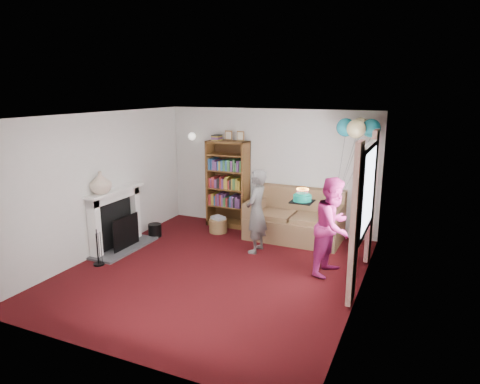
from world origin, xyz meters
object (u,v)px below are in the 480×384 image
at_px(person_magenta, 333,226).
at_px(birthday_cake, 302,198).
at_px(person_striped, 256,211).
at_px(sofa, 295,220).
at_px(bookcase, 228,184).

bearing_deg(person_magenta, birthday_cake, 101.50).
bearing_deg(person_striped, sofa, 157.04).
bearing_deg(bookcase, person_magenta, -31.76).
height_order(sofa, person_magenta, person_magenta).
xyz_separation_m(sofa, birthday_cake, (0.50, -1.36, 0.83)).
height_order(bookcase, person_magenta, bookcase).
bearing_deg(person_striped, birthday_cake, 69.16).
xyz_separation_m(bookcase, birthday_cake, (2.07, -1.58, 0.28)).
relative_size(person_striped, birthday_cake, 4.34).
height_order(sofa, birthday_cake, birthday_cake).
bearing_deg(sofa, birthday_cake, -69.55).
distance_m(sofa, birthday_cake, 1.67).
height_order(person_striped, birthday_cake, person_striped).
relative_size(bookcase, sofa, 1.12).
bearing_deg(bookcase, person_striped, -47.15).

